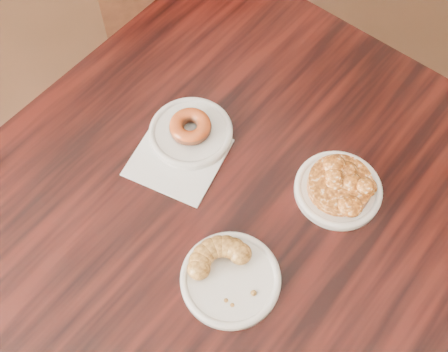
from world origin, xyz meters
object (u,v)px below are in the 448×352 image
cafe_table (245,278)px  cruller_fragment (231,275)px  apple_fritter (340,183)px  glazed_donut (190,127)px  chair_far (177,15)px

cafe_table → cruller_fragment: 0.43m
apple_fritter → cruller_fragment: apple_fritter is taller
glazed_donut → cruller_fragment: (-0.08, -0.28, -0.00)m
chair_far → glazed_donut: 0.70m
cafe_table → cruller_fragment: (-0.10, -0.09, 0.40)m
cafe_table → glazed_donut: bearing=75.7°
chair_far → glazed_donut: chair_far is taller
chair_far → apple_fritter: bearing=99.8°
cafe_table → glazed_donut: (-0.02, 0.19, 0.40)m
cafe_table → glazed_donut: size_ratio=12.11×
chair_far → cruller_fragment: size_ratio=7.29×
cruller_fragment → cafe_table: bearing=42.7°
cafe_table → chair_far: bearing=52.8°
cafe_table → apple_fritter: bearing=-38.8°
glazed_donut → cafe_table: bearing=-84.6°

